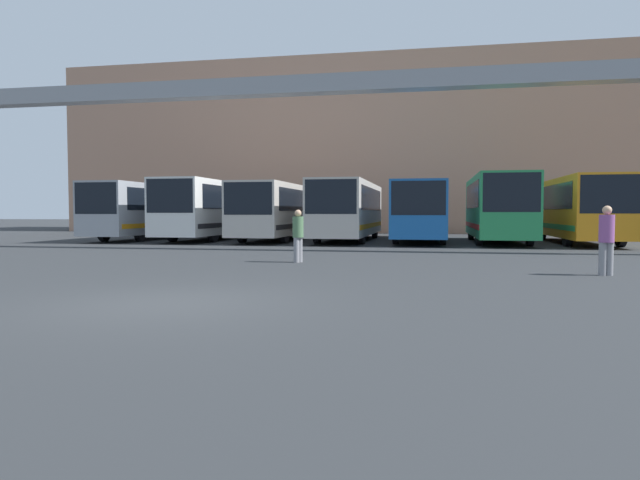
# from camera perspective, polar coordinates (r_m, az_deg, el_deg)

# --- Properties ---
(ground_plane) EXTENTS (200.00, 200.00, 0.00)m
(ground_plane) POSITION_cam_1_polar(r_m,az_deg,el_deg) (10.04, -15.22, -6.18)
(ground_plane) COLOR #2D3033
(building_backdrop) EXTENTS (48.67, 12.00, 13.05)m
(building_backdrop) POSITION_cam_1_polar(r_m,az_deg,el_deg) (47.73, 5.78, 8.79)
(building_backdrop) COLOR tan
(building_backdrop) RESTS_ON ground
(overhead_gantry) EXTENTS (31.47, 0.80, 6.99)m
(overhead_gantry) POSITION_cam_1_polar(r_m,az_deg,el_deg) (23.45, 0.04, 13.57)
(overhead_gantry) COLOR gray
(overhead_gantry) RESTS_ON ground
(bus_slot_0) EXTENTS (2.45, 10.78, 3.09)m
(bus_slot_0) POSITION_cam_1_polar(r_m,az_deg,el_deg) (34.29, -16.68, 3.08)
(bus_slot_0) COLOR #999EA5
(bus_slot_0) RESTS_ON ground
(bus_slot_1) EXTENTS (2.57, 11.93, 3.22)m
(bus_slot_1) POSITION_cam_1_polar(r_m,az_deg,el_deg) (33.21, -10.32, 3.30)
(bus_slot_1) COLOR silver
(bus_slot_1) RESTS_ON ground
(bus_slot_2) EXTENTS (2.54, 11.01, 3.02)m
(bus_slot_2) POSITION_cam_1_polar(r_m,az_deg,el_deg) (31.56, -4.10, 3.16)
(bus_slot_2) COLOR beige
(bus_slot_2) RESTS_ON ground
(bus_slot_3) EXTENTS (2.57, 11.40, 3.11)m
(bus_slot_3) POSITION_cam_1_polar(r_m,az_deg,el_deg) (30.97, 2.89, 3.26)
(bus_slot_3) COLOR beige
(bus_slot_3) RESTS_ON ground
(bus_slot_4) EXTENTS (2.57, 11.97, 3.00)m
(bus_slot_4) POSITION_cam_1_polar(r_m,az_deg,el_deg) (30.95, 10.05, 3.11)
(bus_slot_4) COLOR #1959A5
(bus_slot_4) RESTS_ON ground
(bus_slot_5) EXTENTS (2.57, 10.05, 3.30)m
(bus_slot_5) POSITION_cam_1_polar(r_m,az_deg,el_deg) (30.17, 17.36, 3.35)
(bus_slot_5) COLOR #268C4C
(bus_slot_5) RESTS_ON ground
(bus_slot_6) EXTENTS (2.58, 10.60, 3.17)m
(bus_slot_6) POSITION_cam_1_polar(r_m,az_deg,el_deg) (31.09, 24.37, 3.07)
(bus_slot_6) COLOR orange
(bus_slot_6) RESTS_ON ground
(pedestrian_near_right) EXTENTS (0.34, 0.34, 1.62)m
(pedestrian_near_right) POSITION_cam_1_polar(r_m,az_deg,el_deg) (17.55, -2.21, 0.56)
(pedestrian_near_right) COLOR gray
(pedestrian_near_right) RESTS_ON ground
(pedestrian_near_left) EXTENTS (0.36, 0.36, 1.71)m
(pedestrian_near_left) POSITION_cam_1_polar(r_m,az_deg,el_deg) (15.56, 26.72, 0.14)
(pedestrian_near_left) COLOR gray
(pedestrian_near_left) RESTS_ON ground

